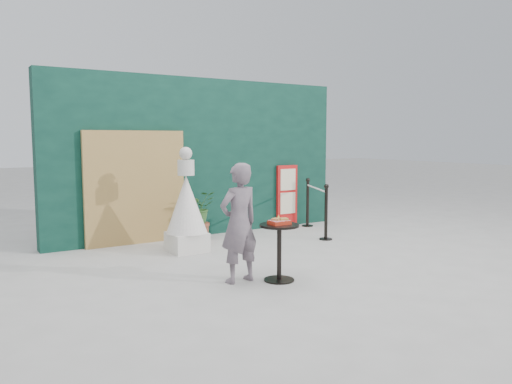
% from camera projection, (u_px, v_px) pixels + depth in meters
% --- Properties ---
extents(ground, '(60.00, 60.00, 0.00)m').
position_uv_depth(ground, '(301.00, 269.00, 7.15)').
color(ground, '#ADAAA5').
rests_on(ground, ground).
extents(back_wall, '(6.00, 0.30, 3.00)m').
position_uv_depth(back_wall, '(202.00, 157.00, 9.64)').
color(back_wall, black).
rests_on(back_wall, ground).
extents(bamboo_fence, '(1.80, 0.08, 2.00)m').
position_uv_depth(bamboo_fence, '(136.00, 188.00, 8.76)').
color(bamboo_fence, tan).
rests_on(bamboo_fence, ground).
extents(woman, '(0.60, 0.43, 1.55)m').
position_uv_depth(woman, '(239.00, 223.00, 6.42)').
color(woman, slate).
rests_on(woman, ground).
extents(menu_board, '(0.50, 0.07, 1.30)m').
position_uv_depth(menu_board, '(287.00, 196.00, 10.58)').
color(menu_board, red).
rests_on(menu_board, ground).
extents(statue, '(0.67, 0.67, 1.73)m').
position_uv_depth(statue, '(187.00, 209.00, 8.18)').
color(statue, white).
rests_on(statue, ground).
extents(cafe_table, '(0.52, 0.52, 0.75)m').
position_uv_depth(cafe_table, '(279.00, 243.00, 6.50)').
color(cafe_table, black).
rests_on(cafe_table, ground).
extents(food_basket, '(0.26, 0.19, 0.11)m').
position_uv_depth(food_basket, '(279.00, 221.00, 6.47)').
color(food_basket, red).
rests_on(food_basket, cafe_table).
extents(planter, '(0.53, 0.46, 0.90)m').
position_uv_depth(planter, '(200.00, 212.00, 9.17)').
color(planter, brown).
rests_on(planter, ground).
extents(stanchion_barrier, '(0.84, 1.54, 1.03)m').
position_uv_depth(stanchion_barrier, '(316.00, 208.00, 9.88)').
color(stanchion_barrier, black).
rests_on(stanchion_barrier, ground).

